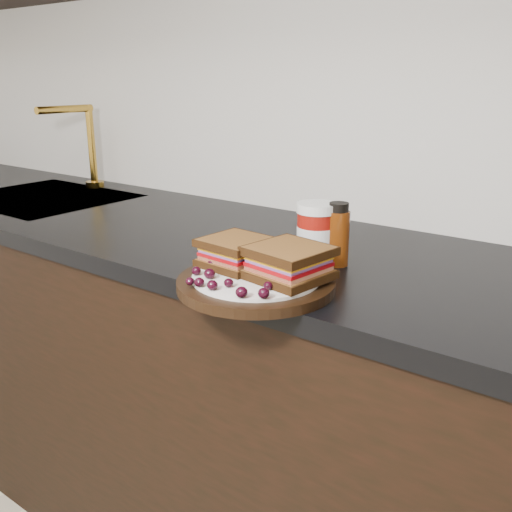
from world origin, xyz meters
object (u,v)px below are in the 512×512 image
Objects in this scene: oil_bottle at (338,234)px; condiment_jar at (316,233)px; plate at (256,283)px; sandwich_left at (236,252)px.

condiment_jar is at bearing -167.67° from oil_bottle.
condiment_jar is 0.04m from oil_bottle.
oil_bottle reaches higher than plate.
plate is 2.31× the size of condiment_jar.
sandwich_left reaches higher than plate.
oil_bottle is at bearing 76.23° from plate.
condiment_jar is (0.07, 0.17, 0.01)m from sandwich_left.
plate is at bearing -103.77° from oil_bottle.
oil_bottle is at bearing 12.33° from condiment_jar.
oil_bottle reaches higher than condiment_jar.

